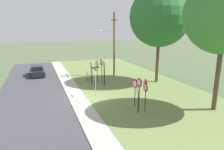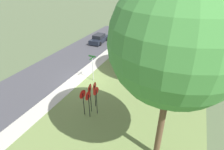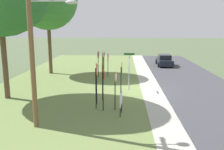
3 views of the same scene
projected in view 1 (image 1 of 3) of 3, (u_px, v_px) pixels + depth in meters
name	position (u px, v px, depth m)	size (l,w,h in m)	color
ground_plane	(86.00, 98.00, 18.93)	(160.00, 160.00, 0.00)	#4C5B3D
road_asphalt	(32.00, 105.00, 17.30)	(44.00, 6.40, 0.01)	#3D3D42
sidewalk_strip	(78.00, 99.00, 18.65)	(44.00, 1.60, 0.06)	#ADAA9E
grass_median	(143.00, 91.00, 20.96)	(44.00, 12.00, 0.04)	olive
stop_sign_near_left	(91.00, 68.00, 22.68)	(0.67, 0.10, 2.74)	black
stop_sign_near_right	(104.00, 68.00, 23.08)	(0.73, 0.09, 2.63)	black
stop_sign_far_left	(92.00, 69.00, 23.70)	(0.62, 0.13, 2.32)	black
stop_sign_far_center	(97.00, 66.00, 24.04)	(0.74, 0.16, 2.63)	black
stop_sign_far_right	(104.00, 69.00, 22.27)	(0.60, 0.10, 2.82)	black
stop_sign_center_tall	(101.00, 65.00, 23.85)	(0.80, 0.13, 2.83)	black
yield_sign_near_left	(135.00, 86.00, 16.40)	(0.76, 0.13, 2.39)	black
yield_sign_near_right	(145.00, 87.00, 15.89)	(0.67, 0.15, 2.55)	black
yield_sign_far_left	(138.00, 92.00, 15.17)	(0.71, 0.13, 2.31)	black
yield_sign_far_right	(139.00, 87.00, 15.70)	(0.72, 0.13, 2.64)	black
yield_sign_center	(145.00, 90.00, 15.24)	(0.74, 0.11, 2.44)	black
street_name_post	(95.00, 79.00, 19.07)	(0.96, 0.82, 2.88)	#9EA0A8
utility_pole	(113.00, 42.00, 26.76)	(2.10, 2.36, 8.41)	brown
notice_board	(87.00, 75.00, 24.54)	(1.10, 0.13, 1.25)	black
oak_tree_left	(160.00, 17.00, 22.98)	(6.92, 6.92, 11.11)	brown
parked_hatchback_near	(37.00, 71.00, 27.78)	(4.15, 1.99, 1.39)	black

